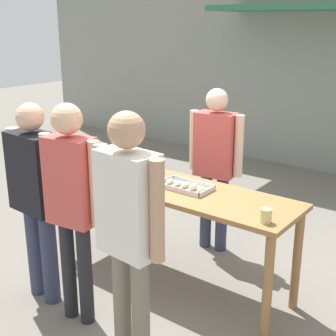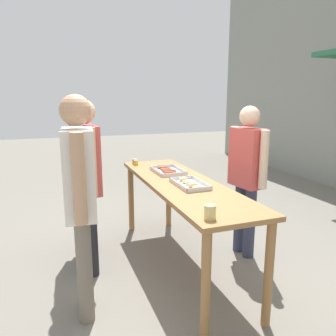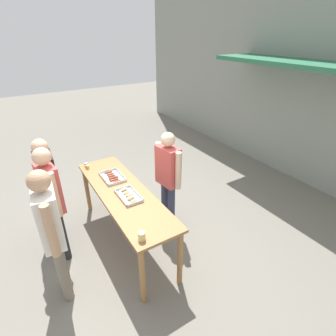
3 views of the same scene
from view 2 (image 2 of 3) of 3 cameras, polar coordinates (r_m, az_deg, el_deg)
ground_plane at (r=3.58m, az=2.24°, el=-16.44°), size 24.00×24.00×0.00m
serving_table at (r=3.28m, az=2.36°, el=-4.41°), size 2.30×0.65×0.90m
food_tray_sausages at (r=3.64m, az=0.02°, el=-0.58°), size 0.44×0.29×0.04m
food_tray_buns at (r=3.09m, az=3.87°, el=-2.80°), size 0.44×0.25×0.06m
condiment_jar_mustard at (r=4.12m, az=-5.80°, el=1.15°), size 0.06×0.06×0.06m
condiment_jar_ketchup at (r=4.04m, az=-5.62°, el=0.93°), size 0.06×0.06×0.06m
beer_cup at (r=2.28m, az=7.33°, el=-7.61°), size 0.08×0.08×0.10m
person_server_behind_table at (r=3.58m, az=13.63°, el=-0.05°), size 0.55×0.26×1.63m
person_customer_holding_hotdog at (r=3.65m, az=-14.24°, el=0.08°), size 0.64×0.27×1.65m
person_customer_with_cup at (r=2.53m, az=-15.08°, el=-3.59°), size 0.57×0.25×1.74m
person_customer_waiting_in_line at (r=3.19m, az=-14.03°, el=-0.58°), size 0.52×0.25×1.70m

